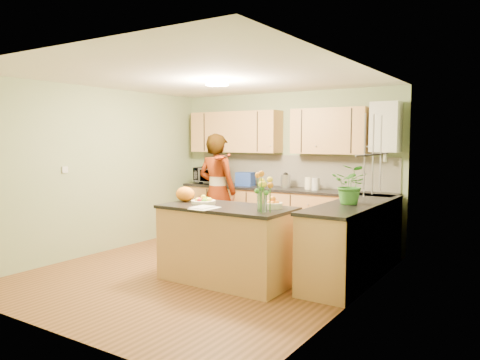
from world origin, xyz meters
The scene contains 28 objects.
floor centered at (0.00, 0.00, 0.00)m, with size 4.50×4.50×0.00m, color brown.
ceiling centered at (0.00, 0.00, 2.50)m, with size 4.00×4.50×0.02m, color silver.
wall_back centered at (0.00, 2.25, 1.25)m, with size 4.00×0.02×2.50m, color #8A9F71.
wall_front centered at (0.00, -2.25, 1.25)m, with size 4.00×0.02×2.50m, color #8A9F71.
wall_left centered at (-2.00, 0.00, 1.25)m, with size 0.02×4.50×2.50m, color #8A9F71.
wall_right centered at (2.00, 0.00, 1.25)m, with size 0.02×4.50×2.50m, color #8A9F71.
back_counter centered at (0.10, 1.95, 0.47)m, with size 3.64×0.62×0.94m.
right_counter centered at (1.70, 0.85, 0.47)m, with size 0.62×2.24×0.94m.
splashback centered at (0.10, 2.23, 1.20)m, with size 3.60×0.02×0.52m, color white.
upper_cabinets centered at (-0.18, 2.08, 1.85)m, with size 3.20×0.34×0.70m.
boiler centered at (1.70, 2.09, 1.90)m, with size 0.40×0.30×0.86m.
window_right centered at (1.99, 0.60, 1.55)m, with size 0.01×1.30×1.05m.
light_switch centered at (-1.99, -0.60, 1.30)m, with size 0.02×0.09×0.09m, color silver.
ceiling_lamp centered at (0.00, 0.30, 2.46)m, with size 0.30×0.30×0.07m.
peninsula_island centered at (0.46, -0.15, 0.46)m, with size 1.61×0.82×0.92m.
fruit_dish centered at (0.11, -0.15, 0.97)m, with size 0.30×0.30×0.11m.
orange_bowl centered at (1.01, 0.00, 0.98)m, with size 0.23×0.23×0.13m.
flower_vase centered at (1.06, -0.33, 1.25)m, with size 0.27×0.27×0.50m.
orange_bag centered at (-0.23, -0.10, 1.02)m, with size 0.26×0.22×0.19m, color orange.
papers centered at (0.36, -0.45, 0.93)m, with size 0.25×0.33×0.01m, color white.
violinist centered at (-0.65, 1.19, 0.91)m, with size 0.66×0.43×1.81m, color tan.
violin centered at (-0.45, 0.97, 1.45)m, with size 0.56×0.23×0.11m, color #4D0C04, non-canonical shape.
microwave centered at (-1.33, 1.92, 1.08)m, with size 0.52×0.35×0.29m, color silver.
blue_box centered at (-0.60, 1.93, 1.05)m, with size 0.28×0.21×0.23m, color #213D9A.
kettle centered at (0.14, 1.98, 1.06)m, with size 0.16×0.16×0.29m.
jar_cream centered at (0.54, 2.00, 1.03)m, with size 0.12×0.12×0.19m, color #FAEDC8.
jar_white centered at (0.69, 1.94, 1.03)m, with size 0.12×0.12×0.19m, color silver.
potted_plant centered at (1.70, 0.70, 1.18)m, with size 0.43×0.38×0.48m, color #377D29.
Camera 1 is at (3.64, -4.73, 1.73)m, focal length 35.00 mm.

